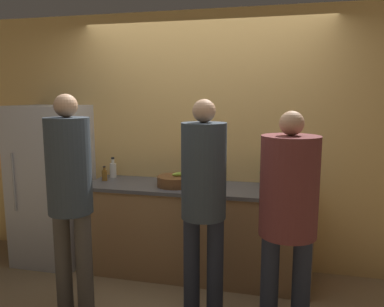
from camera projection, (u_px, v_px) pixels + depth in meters
name	position (u px, v px, depth m)	size (l,w,h in m)	color
ground_plane	(188.00, 290.00, 3.43)	(14.00, 14.00, 0.00)	#8C704C
wall_back	(203.00, 141.00, 3.86)	(5.20, 0.06, 2.60)	#E0B266
counter	(197.00, 230.00, 3.70)	(2.19, 0.64, 0.90)	#9E754C
refrigerator	(52.00, 184.00, 3.97)	(0.70, 0.65, 1.67)	#B7B7BC
person_left	(70.00, 187.00, 2.91)	(0.34, 0.34, 1.78)	#4C4742
person_center	(204.00, 192.00, 2.86)	(0.34, 0.34, 1.74)	#232838
person_right	(288.00, 204.00, 2.59)	(0.40, 0.40, 1.67)	#232838
fruit_bowl	(175.00, 181.00, 3.61)	(0.34, 0.34, 0.14)	brown
utensil_crock	(302.00, 179.00, 3.58)	(0.10, 0.10, 0.31)	#ADA393
bottle_amber	(105.00, 175.00, 3.84)	(0.05, 0.05, 0.15)	brown
bottle_clear	(113.00, 170.00, 3.99)	(0.07, 0.07, 0.22)	silver
cup_black	(217.00, 178.00, 3.77)	(0.09, 0.09, 0.08)	#28282D
cup_blue	(289.00, 189.00, 3.31)	(0.08, 0.08, 0.09)	#335184
potted_plant	(267.00, 176.00, 3.53)	(0.15, 0.15, 0.22)	#9E6042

